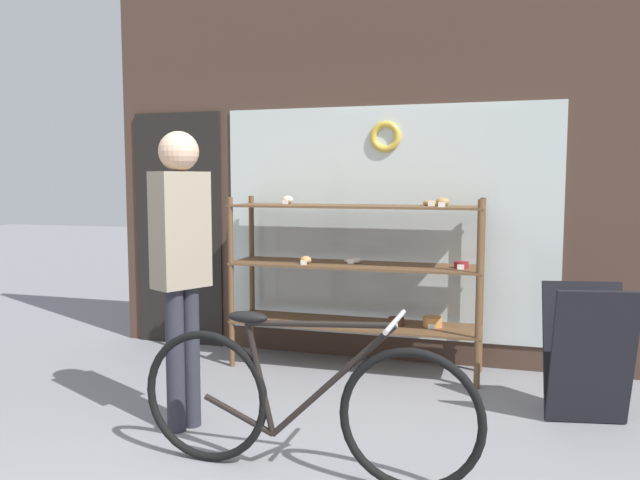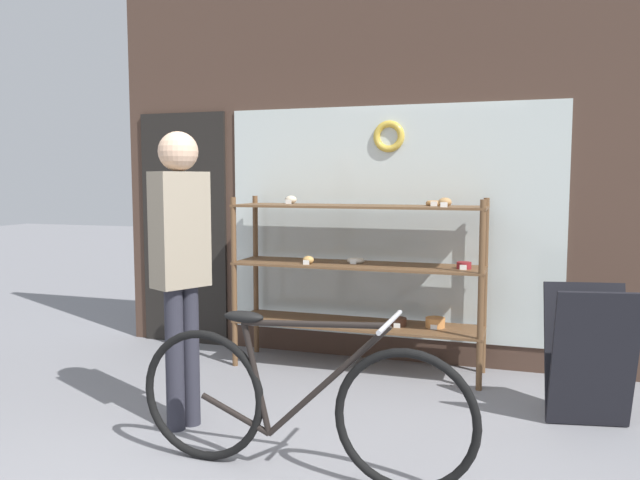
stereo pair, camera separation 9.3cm
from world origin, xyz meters
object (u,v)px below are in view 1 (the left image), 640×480
display_case (359,269)px  bicycle (302,403)px  sandwich_board (588,354)px  pedestrian (181,254)px

display_case → bicycle: 1.88m
display_case → sandwich_board: 1.78m
display_case → sandwich_board: size_ratio=2.30×
display_case → pedestrian: 1.65m
bicycle → pedestrian: (-0.87, 0.37, 0.69)m
bicycle → sandwich_board: (1.47, 1.15, 0.05)m
pedestrian → display_case: bearing=-0.1°
display_case → bicycle: (0.13, -1.83, -0.43)m
display_case → bicycle: size_ratio=1.09×
bicycle → pedestrian: size_ratio=1.01×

